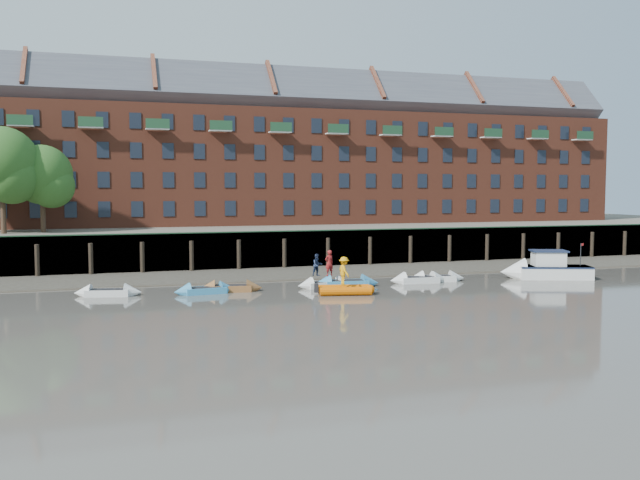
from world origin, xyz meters
name	(u,v)px	position (x,y,z in m)	size (l,w,h in m)	color
ground	(410,310)	(0.00, 0.00, 0.00)	(220.00, 220.00, 0.00)	#57524B
foreshore	(319,273)	(0.00, 18.00, 0.00)	(110.00, 8.00, 0.50)	#3D382F
mud_band	(331,278)	(0.00, 14.60, 0.00)	(110.00, 1.60, 0.10)	#4C4336
river_wall	(304,249)	(0.00, 22.38, 1.59)	(110.00, 1.23, 3.30)	#2D2A26
bank_terrace	(270,238)	(0.00, 36.00, 1.60)	(110.00, 28.00, 3.20)	#5E594D
apartment_terrace	(268,134)	(0.00, 36.99, 12.82)	(80.60, 15.56, 20.98)	brown
rowboat_0	(108,293)	(-16.64, 10.42, 0.22)	(4.46, 2.06, 1.25)	silver
rowboat_1	(205,290)	(-10.46, 9.54, 0.21)	(4.27, 1.68, 1.21)	teal
rowboat_2	(231,288)	(-8.68, 9.99, 0.22)	(4.43, 1.93, 1.24)	brown
rowboat_3	(325,284)	(-2.00, 9.94, 0.21)	(4.23, 1.66, 1.20)	silver
rowboat_4	(346,283)	(-0.46, 9.75, 0.24)	(4.83, 1.89, 1.37)	teal
rowboat_5	(419,280)	(5.34, 10.12, 0.23)	(4.52, 1.51, 1.30)	silver
rowboat_6	(437,278)	(7.02, 10.55, 0.22)	(4.41, 2.01, 1.23)	silver
rib_tender	(347,290)	(-1.52, 6.58, 0.28)	(3.82, 2.39, 0.64)	#D45803
motor_launch	(539,269)	(15.31, 9.58, 0.72)	(7.18, 4.43, 2.82)	silver
person_rower_a	(329,263)	(-1.69, 9.93, 1.72)	(0.67, 0.44, 1.83)	maroon
person_rower_b	(317,265)	(-2.50, 10.14, 1.59)	(0.76, 0.59, 1.57)	#19233F
person_rib_crew	(344,271)	(-1.72, 6.62, 1.54)	(1.22, 0.70, 1.88)	orange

